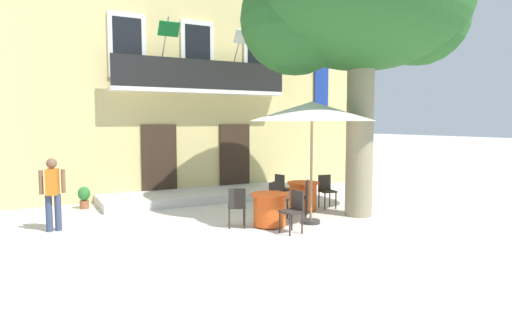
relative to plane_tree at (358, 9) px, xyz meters
The scene contains 15 objects.
ground_plane 5.82m from the plane_tree, behind, with size 120.00×120.00×0.00m, color beige.
building_facade 7.43m from the plane_tree, 109.11° to the left, with size 13.00×5.09×7.50m.
entrance_step_platform 6.84m from the plane_tree, 121.00° to the left, with size 6.52×1.86×0.25m, color silver.
plane_tree is the anchor object (origin of this frame).
cafe_table_near_tree 5.37m from the plane_tree, behind, with size 0.86×0.86×0.76m.
cafe_chair_near_tree_0 5.06m from the plane_tree, 164.23° to the left, with size 0.57×0.57×0.91m.
cafe_chair_near_tree_1 5.63m from the plane_tree, behind, with size 0.53×0.53×0.91m.
cafe_chair_near_tree_2 5.22m from the plane_tree, 162.39° to the right, with size 0.45×0.45×0.91m.
cafe_table_middle 4.96m from the plane_tree, 123.27° to the left, with size 0.86×0.86×0.76m.
cafe_chair_middle_0 4.80m from the plane_tree, 154.84° to the left, with size 0.56×0.56×0.91m.
cafe_chair_middle_1 4.76m from the plane_tree, 91.31° to the left, with size 0.45×0.45×0.91m.
cafe_chair_middle_2 5.09m from the plane_tree, 117.36° to the left, with size 0.47×0.47×0.91m.
cafe_umbrella 2.94m from the plane_tree, behind, with size 2.90×2.90×2.85m.
ground_planter_left 8.74m from the plane_tree, 145.31° to the left, with size 0.32×0.32×0.61m.
pedestrian_near_entrance 8.28m from the plane_tree, 165.08° to the left, with size 0.53×0.38×1.60m.
Camera 1 is at (-4.58, -8.34, 2.37)m, focal length 30.31 mm.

